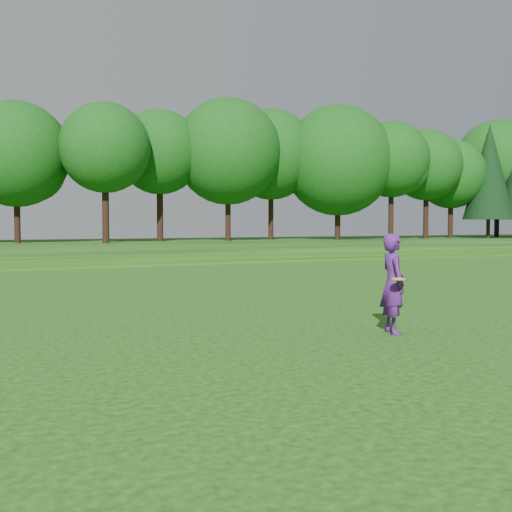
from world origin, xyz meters
name	(u,v)px	position (x,y,z in m)	size (l,w,h in m)	color
ground	(362,329)	(0.00, 0.00, 0.00)	(140.00, 140.00, 0.00)	#0E3C0B
berm	(76,249)	(0.00, 34.00, 0.30)	(130.00, 30.00, 0.60)	#0E3C0B
walking_path	(124,266)	(0.00, 20.00, 0.02)	(130.00, 1.60, 0.04)	gray
treeline	(65,140)	(0.00, 38.00, 8.10)	(104.00, 7.00, 15.00)	#114710
woman	(393,284)	(0.25, -0.63, 0.95)	(0.63, 0.94, 1.89)	#531A76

